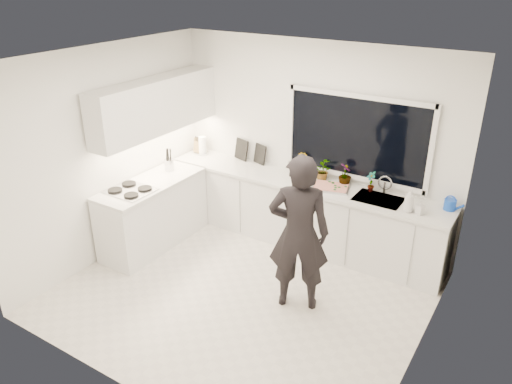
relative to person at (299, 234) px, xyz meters
The scene contains 25 objects.
floor 1.12m from the person, 163.09° to the right, with size 4.00×3.50×0.02m, color beige.
wall_back 1.75m from the person, 111.38° to the left, with size 4.00×0.02×2.70m, color white.
wall_left 2.67m from the person, behind, with size 0.02×3.50×2.70m, color white.
wall_right 1.47m from the person, ahead, with size 0.02×3.50×2.70m, color white.
ceiling 1.91m from the person, 163.09° to the right, with size 4.00×3.50×0.02m, color white.
window 1.67m from the person, 90.59° to the left, with size 1.80×0.02×1.00m, color black.
base_cabinets_back 1.48m from the person, 116.00° to the left, with size 3.92×0.58×0.88m, color white.
base_cabinets_left 2.34m from the person, behind, with size 0.58×1.60×0.88m, color white.
countertop_back 1.40m from the person, 116.18° to the left, with size 3.94×0.62×0.04m, color silver.
countertop_left 2.29m from the person, behind, with size 0.62×1.60×0.04m, color silver.
upper_cabinets 2.63m from the person, 167.97° to the left, with size 0.34×2.10×0.70m, color white.
sink 1.34m from the person, 71.02° to the left, with size 0.58×0.42×0.14m, color silver.
faucet 1.53m from the person, 73.47° to the left, with size 0.03×0.03×0.22m, color silver.
stovetop 2.31m from the person, behind, with size 0.56×0.48×0.03m, color black.
person is the anchor object (origin of this frame).
pizza_tray 1.25m from the person, 98.51° to the left, with size 0.46×0.34×0.03m, color silver.
pizza 1.25m from the person, 98.51° to the left, with size 0.42×0.30×0.01m, color red.
watering_can 1.89m from the person, 49.06° to the left, with size 0.14×0.14×0.13m, color blue.
paper_towel_roll 2.72m from the person, 149.84° to the left, with size 0.11×0.11×0.26m, color white.
knife_block 2.82m from the person, 150.14° to the left, with size 0.13×0.10×0.22m, color olive.
utensil_crock 2.43m from the person, 165.37° to the left, with size 0.13×0.13×0.16m, color #BBBCC0.
picture_frame_large 2.07m from the person, 133.35° to the left, with size 0.22×0.02×0.28m, color black.
picture_frame_small 2.30m from the person, 139.16° to the left, with size 0.25×0.02×0.30m, color black.
herb_plants 1.47m from the person, 102.71° to the left, with size 1.16×0.32×0.31m.
soap_bottles 1.42m from the person, 52.08° to the left, with size 0.26×0.15×0.30m.
Camera 1 is at (2.71, -4.00, 3.55)m, focal length 35.00 mm.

